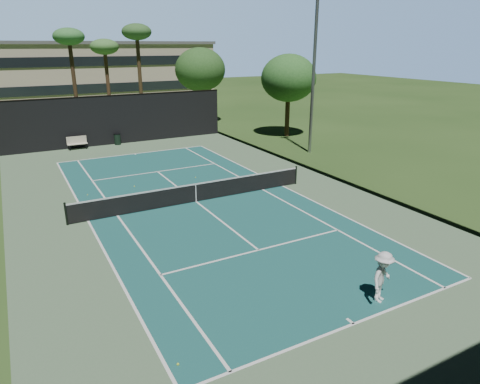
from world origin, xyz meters
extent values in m
plane|color=#2B4A1C|center=(0.00, 0.00, 0.00)|extent=(160.00, 160.00, 0.00)
cube|color=#54724F|center=(0.00, 0.00, 0.01)|extent=(18.00, 32.00, 0.01)
cube|color=#1A5552|center=(0.00, 0.00, 0.01)|extent=(10.97, 23.77, 0.01)
cube|color=white|center=(0.00, -11.88, 0.02)|extent=(10.97, 0.10, 0.01)
cube|color=white|center=(0.00, 11.88, 0.02)|extent=(10.97, 0.10, 0.01)
cube|color=white|center=(0.00, -6.40, 0.02)|extent=(8.23, 0.10, 0.01)
cube|color=white|center=(0.00, 6.40, 0.02)|extent=(8.23, 0.10, 0.01)
cube|color=white|center=(-5.49, 0.00, 0.02)|extent=(0.10, 23.77, 0.01)
cube|color=white|center=(5.49, 0.00, 0.02)|extent=(0.10, 23.77, 0.01)
cube|color=white|center=(-4.12, 0.00, 0.02)|extent=(0.10, 23.77, 0.01)
cube|color=white|center=(4.12, 0.00, 0.02)|extent=(0.10, 23.77, 0.01)
cube|color=white|center=(0.00, 0.00, 0.02)|extent=(0.10, 12.80, 0.01)
cube|color=white|center=(0.00, -11.73, 0.02)|extent=(0.10, 0.30, 0.01)
cube|color=white|center=(0.00, 11.73, 0.02)|extent=(0.10, 0.30, 0.01)
cylinder|color=black|center=(-6.40, 0.00, 0.55)|extent=(0.10, 0.10, 1.10)
cylinder|color=black|center=(6.40, 0.00, 0.55)|extent=(0.10, 0.10, 1.10)
cube|color=black|center=(0.00, 0.00, 0.50)|extent=(12.80, 0.02, 0.92)
cube|color=white|center=(0.00, 0.00, 0.98)|extent=(12.80, 0.04, 0.07)
cube|color=white|center=(0.00, 0.00, 0.50)|extent=(0.05, 0.03, 0.92)
cube|color=black|center=(0.00, 16.00, 2.00)|extent=(18.00, 0.04, 4.00)
cube|color=black|center=(9.00, 0.00, 2.00)|extent=(0.04, 32.00, 4.00)
cube|color=black|center=(0.00, 16.00, 4.00)|extent=(18.00, 0.06, 0.06)
imported|color=white|center=(1.61, -11.34, 0.87)|extent=(1.29, 1.05, 1.73)
sphere|color=#BBDF32|center=(-5.19, -11.00, 0.04)|extent=(0.07, 0.07, 0.07)
sphere|color=#D8F237|center=(-2.17, 4.06, 0.03)|extent=(0.07, 0.07, 0.07)
sphere|color=#CEE333|center=(1.66, 3.99, 0.03)|extent=(0.07, 0.07, 0.07)
sphere|color=#C7DB31|center=(-4.85, 3.82, 0.03)|extent=(0.06, 0.06, 0.06)
cube|color=beige|center=(-3.52, 15.48, 0.45)|extent=(1.50, 0.45, 0.05)
cube|color=beige|center=(-3.52, 15.68, 0.75)|extent=(1.50, 0.06, 0.55)
cube|color=black|center=(-4.12, 15.48, 0.21)|extent=(0.06, 0.40, 0.42)
cube|color=black|center=(-2.92, 15.48, 0.21)|extent=(0.06, 0.40, 0.42)
cylinder|color=black|center=(-0.34, 15.71, 0.45)|extent=(0.52, 0.52, 0.90)
cylinder|color=black|center=(-0.34, 15.71, 0.92)|extent=(0.56, 0.56, 0.05)
cylinder|color=#3F2B1B|center=(-2.00, 24.00, 4.28)|extent=(0.36, 0.36, 8.55)
ellipsoid|color=#337133|center=(-2.00, 24.00, 8.55)|extent=(2.80, 2.80, 1.54)
cylinder|color=#4B3220|center=(1.50, 26.00, 3.83)|extent=(0.36, 0.36, 7.65)
ellipsoid|color=#3F7133|center=(1.50, 26.00, 7.65)|extent=(2.80, 2.80, 1.54)
cylinder|color=#43301C|center=(4.00, 23.00, 4.50)|extent=(0.36, 0.36, 9.00)
ellipsoid|color=#305B29|center=(4.00, 23.00, 9.00)|extent=(2.80, 2.80, 1.54)
cylinder|color=#402D1B|center=(10.00, 22.00, 1.76)|extent=(0.40, 0.40, 3.52)
ellipsoid|color=#295320|center=(10.00, 22.00, 5.44)|extent=(5.12, 5.12, 4.35)
cylinder|color=#48341E|center=(14.00, 12.00, 1.65)|extent=(0.40, 0.40, 3.30)
ellipsoid|color=#2D6427|center=(14.00, 12.00, 5.10)|extent=(4.80, 4.80, 4.08)
cube|color=#C5B198|center=(0.00, 46.00, 4.00)|extent=(40.00, 12.00, 8.00)
cube|color=#59595B|center=(0.00, 46.00, 8.10)|extent=(40.50, 12.50, 0.40)
cube|color=black|center=(0.00, 39.95, 2.40)|extent=(38.00, 0.15, 1.20)
cube|color=black|center=(0.00, 39.95, 5.80)|extent=(38.00, 0.15, 1.20)
cylinder|color=gray|center=(12.00, 6.00, 6.00)|extent=(0.24, 0.24, 12.00)
camera|label=1|loc=(-8.08, -19.65, 7.86)|focal=32.00mm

